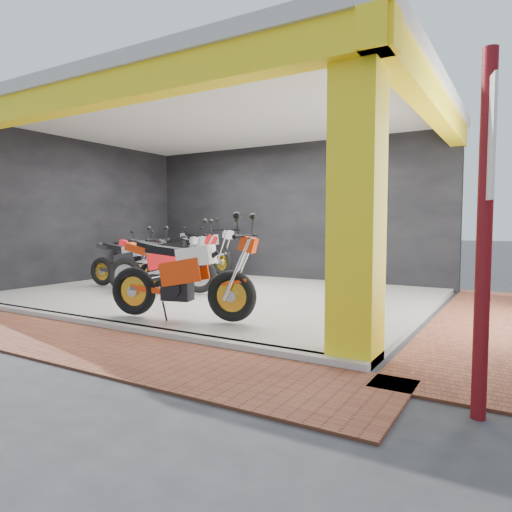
{
  "coord_description": "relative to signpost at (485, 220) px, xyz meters",
  "views": [
    {
      "loc": [
        5.29,
        -5.43,
        1.48
      ],
      "look_at": [
        1.09,
        1.65,
        0.9
      ],
      "focal_mm": 32.0,
      "sensor_mm": 36.0,
      "label": 1
    }
  ],
  "objects": [
    {
      "name": "back_wall",
      "position": [
        -5.02,
        6.77,
        0.25
      ],
      "size": [
        8.2,
        0.2,
        3.5
      ],
      "primitive_type": "cube",
      "color": "black",
      "rests_on": "ground"
    },
    {
      "name": "moto_row_c",
      "position": [
        -7.82,
        4.3,
        -0.81
      ],
      "size": [
        2.06,
        1.21,
        1.19
      ],
      "primitive_type": null,
      "rotation": [
        0.0,
        0.0,
        -0.27
      ],
      "color": "black",
      "rests_on": "showroom_floor"
    },
    {
      "name": "moto_row_b",
      "position": [
        -5.22,
        3.3,
        -0.7
      ],
      "size": [
        2.46,
        1.77,
        1.41
      ],
      "primitive_type": null,
      "rotation": [
        0.0,
        0.0,
        0.45
      ],
      "color": "red",
      "rests_on": "showroom_floor"
    },
    {
      "name": "signpost",
      "position": [
        0.0,
        0.0,
        0.0
      ],
      "size": [
        0.13,
        0.37,
        2.75
      ],
      "rotation": [
        0.0,
        0.0,
        0.3
      ],
      "color": "maroon",
      "rests_on": "ground"
    },
    {
      "name": "left_wall",
      "position": [
        -9.12,
        3.67,
        0.25
      ],
      "size": [
        0.2,
        6.2,
        3.5
      ],
      "primitive_type": "cube",
      "color": "black",
      "rests_on": "ground"
    },
    {
      "name": "moto_row_a",
      "position": [
        -6.4,
        3.23,
        -0.77
      ],
      "size": [
        2.16,
        0.98,
        1.28
      ],
      "primitive_type": null,
      "rotation": [
        0.0,
        0.0,
        0.1
      ],
      "color": "black",
      "rests_on": "showroom_floor"
    },
    {
      "name": "showroom_ceiling",
      "position": [
        -5.02,
        3.67,
        2.1
      ],
      "size": [
        8.4,
        6.4,
        0.2
      ],
      "primitive_type": "cube",
      "color": "beige",
      "rests_on": "corner_column"
    },
    {
      "name": "floor_kerb",
      "position": [
        -5.02,
        0.65,
        -1.45
      ],
      "size": [
        8.0,
        0.2,
        0.1
      ],
      "primitive_type": "cube",
      "color": "silver",
      "rests_on": "ground"
    },
    {
      "name": "header_beam_right",
      "position": [
        -1.02,
        3.67,
        1.8
      ],
      "size": [
        0.3,
        6.4,
        0.4
      ],
      "primitive_type": "cube",
      "color": "yellow",
      "rests_on": "corner_column"
    },
    {
      "name": "corner_column",
      "position": [
        -1.27,
        0.92,
        0.25
      ],
      "size": [
        0.5,
        0.5,
        3.5
      ],
      "primitive_type": "cube",
      "color": "yellow",
      "rests_on": "ground"
    },
    {
      "name": "moto_hero",
      "position": [
        -3.2,
        1.43,
        -0.67
      ],
      "size": [
        2.53,
        1.4,
        1.46
      ],
      "primitive_type": null,
      "rotation": [
        0.0,
        0.0,
        0.23
      ],
      "color": "red",
      "rests_on": "showroom_floor"
    },
    {
      "name": "paver_front",
      "position": [
        -5.02,
        -0.13,
        -1.49
      ],
      "size": [
        9.0,
        1.4,
        0.03
      ],
      "primitive_type": "cube",
      "color": "brown",
      "rests_on": "ground"
    },
    {
      "name": "moto_row_d",
      "position": [
        -7.59,
        5.92,
        -0.78
      ],
      "size": [
        2.18,
        1.26,
        1.26
      ],
      "primitive_type": null,
      "rotation": [
        0.0,
        0.0,
        -0.26
      ],
      "color": "#A7AAAF",
      "rests_on": "showroom_floor"
    },
    {
      "name": "ground",
      "position": [
        -5.02,
        1.67,
        -1.5
      ],
      "size": [
        80.0,
        80.0,
        0.0
      ],
      "primitive_type": "plane",
      "color": "#2D2D30",
      "rests_on": "ground"
    },
    {
      "name": "paver_right",
      "position": [
        -0.22,
        3.67,
        -1.49
      ],
      "size": [
        1.4,
        7.0,
        0.03
      ],
      "primitive_type": "cube",
      "color": "brown",
      "rests_on": "ground"
    },
    {
      "name": "showroom_floor",
      "position": [
        -5.02,
        3.67,
        -1.45
      ],
      "size": [
        8.0,
        6.0,
        0.1
      ],
      "primitive_type": "cube",
      "color": "silver",
      "rests_on": "ground"
    },
    {
      "name": "header_beam_front",
      "position": [
        -5.02,
        0.67,
        1.8
      ],
      "size": [
        8.4,
        0.3,
        0.4
      ],
      "primitive_type": "cube",
      "color": "yellow",
      "rests_on": "corner_column"
    },
    {
      "name": "moto_row_e",
      "position": [
        -6.56,
        5.99,
        -0.67
      ],
      "size": [
        2.56,
        1.41,
        1.48
      ],
      "primitive_type": null,
      "rotation": [
        0.0,
        0.0,
        -0.22
      ],
      "color": "#B2B5BA",
      "rests_on": "showroom_floor"
    }
  ]
}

